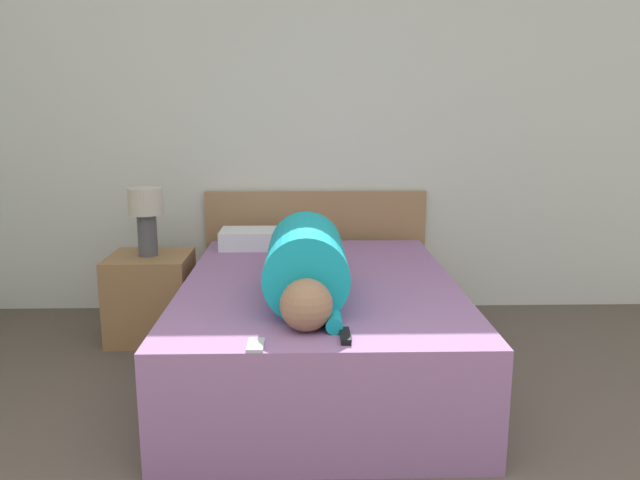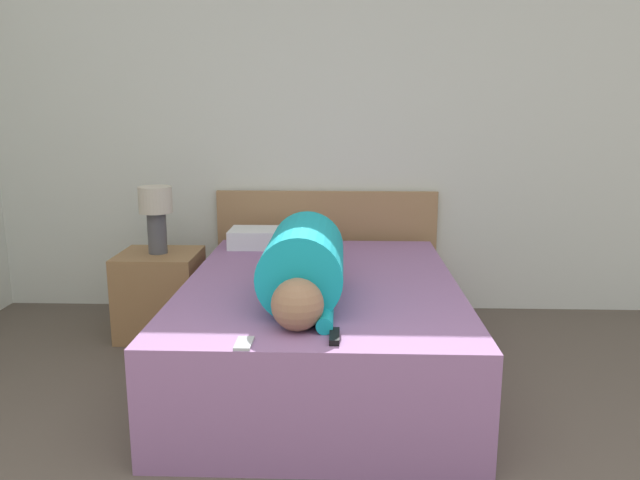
{
  "view_description": "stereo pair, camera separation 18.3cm",
  "coord_description": "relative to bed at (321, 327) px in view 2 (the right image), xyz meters",
  "views": [
    {
      "loc": [
        -0.13,
        -1.07,
        1.43
      ],
      "look_at": [
        -0.06,
        1.97,
        0.78
      ],
      "focal_mm": 35.0,
      "sensor_mm": 36.0,
      "label": 1
    },
    {
      "loc": [
        0.05,
        -1.06,
        1.43
      ],
      "look_at": [
        -0.06,
        1.97,
        0.78
      ],
      "focal_mm": 35.0,
      "sensor_mm": 36.0,
      "label": 2
    }
  ],
  "objects": [
    {
      "name": "wall_back",
      "position": [
        0.06,
        1.19,
        1.04
      ],
      "size": [
        5.99,
        0.06,
        2.6
      ],
      "color": "silver",
      "rests_on": "ground_plane"
    },
    {
      "name": "bed",
      "position": [
        0.0,
        0.0,
        0.0
      ],
      "size": [
        1.42,
        2.0,
        0.53
      ],
      "color": "#936699",
      "rests_on": "ground_plane"
    },
    {
      "name": "headboard",
      "position": [
        -0.0,
        1.12,
        0.16
      ],
      "size": [
        1.54,
        0.04,
        0.85
      ],
      "color": "#A37A51",
      "rests_on": "ground_plane"
    },
    {
      "name": "nightstand",
      "position": [
        -1.04,
        0.57,
        0.0
      ],
      "size": [
        0.49,
        0.46,
        0.53
      ],
      "color": "olive",
      "rests_on": "ground_plane"
    },
    {
      "name": "table_lamp",
      "position": [
        -1.04,
        0.57,
        0.54
      ],
      "size": [
        0.21,
        0.21,
        0.42
      ],
      "color": "#4C4C51",
      "rests_on": "nightstand"
    },
    {
      "name": "person_lying",
      "position": [
        -0.07,
        -0.21,
        0.42
      ],
      "size": [
        0.37,
        1.64,
        0.37
      ],
      "color": "#936B4C",
      "rests_on": "bed"
    },
    {
      "name": "pillow_near_headboard",
      "position": [
        -0.34,
        0.79,
        0.32
      ],
      "size": [
        0.57,
        0.28,
        0.12
      ],
      "color": "white",
      "rests_on": "bed"
    },
    {
      "name": "tv_remote",
      "position": [
        0.08,
        -0.86,
        0.28
      ],
      "size": [
        0.04,
        0.15,
        0.02
      ],
      "color": "black",
      "rests_on": "bed"
    },
    {
      "name": "cell_phone",
      "position": [
        -0.27,
        -0.93,
        0.27
      ],
      "size": [
        0.06,
        0.13,
        0.01
      ],
      "color": "#B2B7BC",
      "rests_on": "bed"
    }
  ]
}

